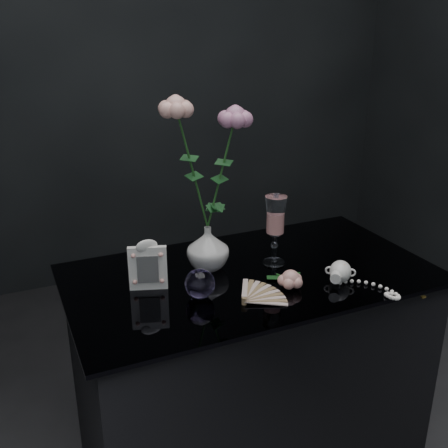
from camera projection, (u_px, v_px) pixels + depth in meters
name	position (u px, v px, depth m)	size (l,w,h in m)	color
table	(249.00, 381.00, 1.65)	(1.05, 0.58, 0.76)	black
vase	(208.00, 248.00, 1.52)	(0.12, 0.12, 0.13)	silver
wine_glass	(275.00, 231.00, 1.53)	(0.06, 0.06, 0.21)	white
picture_frame	(148.00, 265.00, 1.40)	(0.11, 0.08, 0.14)	white
paperweight	(200.00, 284.00, 1.36)	(0.08, 0.08, 0.08)	#937CC9
paper_fan	(244.00, 300.00, 1.34)	(0.22, 0.18, 0.02)	beige
loose_rose	(291.00, 279.00, 1.42)	(0.12, 0.15, 0.05)	#E19D91
pearl_jar	(341.00, 271.00, 1.45)	(0.21, 0.22, 0.06)	white
roses	(206.00, 158.00, 1.42)	(0.24, 0.11, 0.42)	#FEADA0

